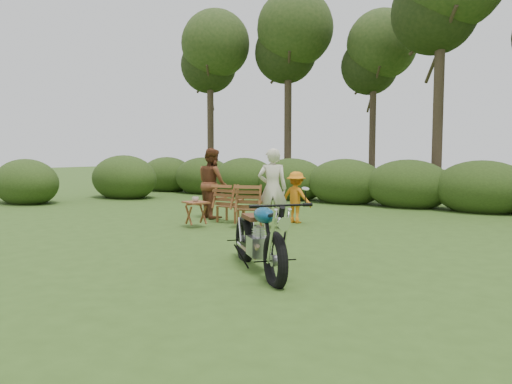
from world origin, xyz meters
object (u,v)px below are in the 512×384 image
Objects in this scene: lawn_chair_right at (252,227)px; cup at (195,199)px; side_table at (196,214)px; child at (296,223)px; motorcycle at (258,271)px; lawn_chair_left at (231,222)px; adult_b at (213,218)px; adult_a at (272,228)px.

cup reaches higher than lawn_chair_right.
child reaches higher than side_table.
motorcycle is 3.79× the size of side_table.
cup is at bearing 18.43° from lawn_chair_right.
child is at bearing 53.30° from side_table.
lawn_chair_right is 6.71× the size of cup.
lawn_chair_left is 0.51× the size of adult_b.
side_table is (-0.08, -1.08, 0.28)m from lawn_chair_left.
side_table is at bearing -3.78° from adult_a.
motorcycle is 15.40× the size of cup.
cup reaches higher than lawn_chair_left.
lawn_chair_left is 1.26m from cup.
adult_b is at bearing -26.61° from lawn_chair_left.
adult_b reaches higher than lawn_chair_left.
adult_b reaches higher than adult_a.
side_table is at bearing 146.02° from adult_b.
lawn_chair_right is 0.78× the size of child.
side_table is at bearing 78.22° from lawn_chair_left.
child is (1.29, 0.76, 0.00)m from lawn_chair_left.
adult_b is (-0.72, 1.37, -0.61)m from cup.
lawn_chair_right is at bearing 41.75° from cup.
cup is 0.08× the size of adult_a.
cup is at bearing -72.18° from side_table.
lawn_chair_left is at bearing 31.39° from child.
motorcycle is at bearing 126.05° from lawn_chair_left.
motorcycle is 4.10m from side_table.
motorcycle is at bearing 104.73° from lawn_chair_right.
child is (1.36, 1.86, -0.61)m from cup.
side_table is 4.07× the size of cup.
motorcycle is 5.49m from adult_b.
lawn_chair_left is at bearing 86.26° from cup.
child is at bearing -122.98° from adult_a.
adult_a reaches higher than lawn_chair_left.
adult_b reaches higher than lawn_chair_right.
child is (2.08, 0.49, 0.00)m from adult_b.
motorcycle is 1.80× the size of child.
adult_b is at bearing 117.65° from cup.
adult_b reaches higher than child.
side_table reaches higher than lawn_chair_left.
cup is 1.66m from adult_b.
child is at bearing -157.25° from lawn_chair_left.
adult_a is at bearing 92.76° from child.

